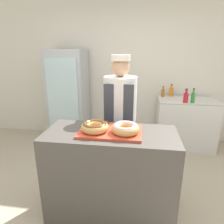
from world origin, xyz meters
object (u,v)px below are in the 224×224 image
object	(u,v)px
brownie_back_left	(104,123)
bottle_red	(186,97)
serving_tray	(111,131)
chest_freezer	(185,123)
bottle_amber	(163,93)
bottle_green	(193,97)
bottle_orange	(171,92)
beverage_fridge	(69,97)
donut_chocolate_glaze	(95,126)
baker_person	(120,119)
brownie_back_right	(122,124)
donut_light_glaze	(125,128)

from	to	relation	value
brownie_back_left	bottle_red	world-z (taller)	bottle_red
serving_tray	brownie_back_left	size ratio (longest dim) A/B	6.87
chest_freezer	bottle_amber	size ratio (longest dim) A/B	5.19
chest_freezer	bottle_green	distance (m)	0.59
bottle_amber	bottle_orange	distance (m)	0.17
bottle_orange	bottle_red	size ratio (longest dim) A/B	0.96
bottle_amber	beverage_fridge	bearing A→B (deg)	-174.57
serving_tray	bottle_red	size ratio (longest dim) A/B	2.62
donut_chocolate_glaze	bottle_red	world-z (taller)	bottle_red
chest_freezer	donut_chocolate_glaze	bearing A→B (deg)	-124.91
brownie_back_left	beverage_fridge	world-z (taller)	beverage_fridge
baker_person	beverage_fridge	size ratio (longest dim) A/B	0.96
donut_chocolate_glaze	brownie_back_left	distance (m)	0.19
baker_person	bottle_orange	world-z (taller)	baker_person
bottle_orange	bottle_green	world-z (taller)	bottle_green
baker_person	bottle_red	size ratio (longest dim) A/B	7.30
bottle_green	brownie_back_left	bearing A→B (deg)	-131.40
bottle_red	bottle_green	size ratio (longest dim) A/B	0.96
serving_tray	brownie_back_right	bearing A→B (deg)	56.13
bottle_red	bottle_green	xyz separation A→B (m)	(0.11, 0.01, 0.00)
brownie_back_left	brownie_back_right	xyz separation A→B (m)	(0.19, 0.00, 0.00)
baker_person	bottle_green	size ratio (longest dim) A/B	7.01
donut_chocolate_glaze	brownie_back_left	bearing A→B (deg)	74.38
beverage_fridge	bottle_red	world-z (taller)	beverage_fridge
brownie_back_left	beverage_fridge	distance (m)	1.90
beverage_fridge	bottle_amber	world-z (taller)	beverage_fridge
donut_chocolate_glaze	bottle_red	distance (m)	1.97
baker_person	bottle_orange	xyz separation A→B (m)	(0.83, 1.36, 0.11)
donut_light_glaze	bottle_amber	bearing A→B (deg)	74.52
chest_freezer	bottle_orange	bearing A→B (deg)	139.47
baker_person	bottle_green	xyz separation A→B (m)	(1.11, 0.90, 0.12)
serving_tray	bottle_orange	size ratio (longest dim) A/B	2.72
brownie_back_right	chest_freezer	bearing A→B (deg)	57.94
donut_light_glaze	brownie_back_right	xyz separation A→B (m)	(-0.05, 0.18, -0.03)
donut_light_glaze	baker_person	xyz separation A→B (m)	(-0.12, 0.69, -0.16)
serving_tray	bottle_amber	distance (m)	2.06
donut_light_glaze	baker_person	size ratio (longest dim) A/B	0.16
beverage_fridge	bottle_amber	bearing A→B (deg)	5.43
serving_tray	bottle_orange	xyz separation A→B (m)	(0.85, 2.00, 0.01)
bottle_amber	bottle_red	size ratio (longest dim) A/B	0.84
donut_chocolate_glaze	donut_light_glaze	distance (m)	0.30
donut_light_glaze	brownie_back_right	world-z (taller)	donut_light_glaze
serving_tray	brownie_back_right	world-z (taller)	brownie_back_right
donut_chocolate_glaze	bottle_orange	bearing A→B (deg)	63.86
baker_person	bottle_amber	distance (m)	1.46
donut_light_glaze	brownie_back_left	xyz separation A→B (m)	(-0.25, 0.18, -0.03)
beverage_fridge	chest_freezer	size ratio (longest dim) A/B	1.73
serving_tray	beverage_fridge	distance (m)	2.07
donut_light_glaze	brownie_back_right	distance (m)	0.19
serving_tray	donut_light_glaze	xyz separation A→B (m)	(0.15, -0.04, 0.06)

